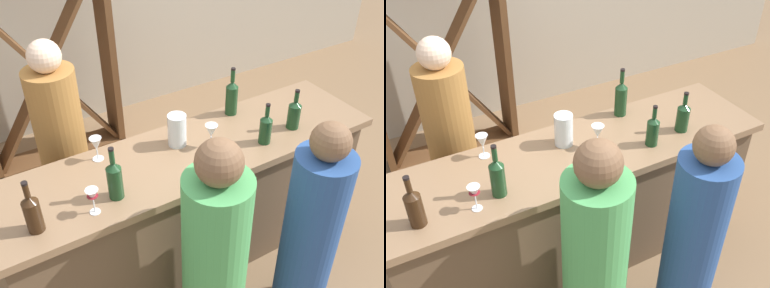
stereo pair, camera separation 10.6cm
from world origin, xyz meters
The scene contains 15 objects.
ground_plane centered at (0.00, 0.00, 0.00)m, with size 12.00×12.00×0.00m, color #846647.
bar_counter centered at (0.00, 0.00, 0.47)m, with size 2.44×0.65×0.94m.
wine_rack centered at (-0.43, 1.65, 0.87)m, with size 1.19×0.28×1.75m.
wine_bottle_leftmost_amber_brown centered at (-0.98, -0.16, 1.05)m, with size 0.08×0.08×0.30m.
wine_bottle_second_left_olive_green centered at (-0.55, -0.14, 1.06)m, with size 0.08×0.08×0.32m.
wine_bottle_center_olive_green centered at (0.43, -0.15, 1.04)m, with size 0.08×0.08×0.27m.
wine_bottle_second_right_olive_green centered at (0.45, 0.23, 1.06)m, with size 0.08×0.08×0.34m.
wine_bottle_rightmost_olive_green centered at (0.69, -0.12, 1.04)m, with size 0.08×0.08×0.27m.
wine_glass_near_left centered at (-0.69, -0.19, 1.04)m, with size 0.07×0.07×0.15m.
wine_glass_near_center centered at (0.12, -0.02, 1.04)m, with size 0.08×0.08×0.15m.
wine_glass_near_right centered at (-0.51, 0.22, 1.04)m, with size 0.07×0.07×0.15m.
water_pitcher centered at (-0.04, 0.11, 1.04)m, with size 0.12×0.12×0.21m.
person_left_guest centered at (-0.21, -0.59, 0.67)m, with size 0.45×0.45×1.44m.
person_center_guest centered at (0.35, -0.70, 0.65)m, with size 0.33×0.33×1.40m.
person_right_guest centered at (-0.62, 0.62, 0.72)m, with size 0.37×0.37×1.55m.
Camera 2 is at (-1.03, -1.90, 2.55)m, focal length 41.87 mm.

